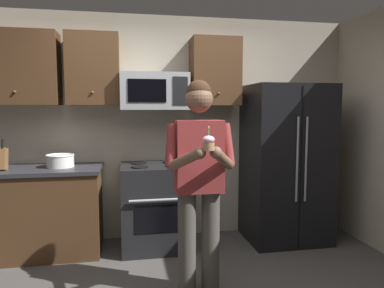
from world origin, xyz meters
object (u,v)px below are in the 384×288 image
object	(u,v)px
bowl_large_white	(60,160)
person	(199,175)
oven_range	(156,206)
refrigerator	(286,163)
cupcake	(209,143)
microwave	(154,92)

from	to	relation	value
bowl_large_white	person	world-z (taller)	person
oven_range	refrigerator	bearing A→B (deg)	-1.50
person	cupcake	world-z (taller)	person
oven_range	microwave	xyz separation A→B (m)	(0.00, 0.12, 1.26)
cupcake	oven_range	bearing A→B (deg)	100.75
microwave	person	world-z (taller)	microwave
cupcake	bowl_large_white	bearing A→B (deg)	131.42
refrigerator	bowl_large_white	world-z (taller)	refrigerator
bowl_large_white	person	bearing A→B (deg)	-41.14
refrigerator	person	distance (m)	1.61
refrigerator	cupcake	size ratio (longest dim) A/B	10.35
oven_range	person	xyz separation A→B (m)	(0.26, -1.06, 0.53)
oven_range	bowl_large_white	world-z (taller)	bowl_large_white
microwave	person	distance (m)	1.41
microwave	refrigerator	xyz separation A→B (m)	(1.50, -0.16, -0.82)
microwave	bowl_large_white	distance (m)	1.24
refrigerator	cupcake	xyz separation A→B (m)	(-1.24, -1.35, 0.39)
cupcake	microwave	bearing A→B (deg)	99.92
refrigerator	bowl_large_white	bearing A→B (deg)	178.11
refrigerator	bowl_large_white	distance (m)	2.50
person	bowl_large_white	bearing A→B (deg)	138.86
bowl_large_white	refrigerator	bearing A→B (deg)	-1.89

